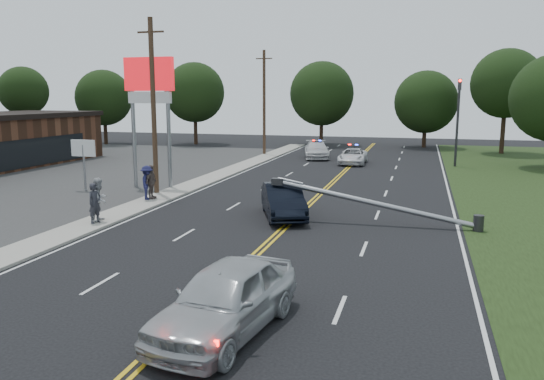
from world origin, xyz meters
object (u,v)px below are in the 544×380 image
(bystander_a, at_px, (95,203))
(bystander_b, at_px, (99,199))
(pylon_sign, at_px, (150,91))
(emergency_b, at_px, (317,150))
(fallen_streetlight, at_px, (385,205))
(emergency_a, at_px, (353,156))
(utility_pole_far, at_px, (264,102))
(crashed_sedan, at_px, (283,201))
(small_sign, at_px, (83,153))
(utility_pole_mid, at_px, (153,107))
(waiting_sedan, at_px, (226,299))
(bystander_d, at_px, (151,182))
(traffic_signal, at_px, (458,115))
(bystander_c, at_px, (147,183))

(bystander_a, bearing_deg, bystander_b, 23.11)
(pylon_sign, height_order, bystander_a, pylon_sign)
(emergency_b, xyz_separation_m, bystander_a, (-4.46, -28.23, 0.25))
(fallen_streetlight, distance_m, emergency_a, 21.79)
(utility_pole_far, relative_size, bystander_b, 5.09)
(bystander_b, bearing_deg, crashed_sedan, -70.46)
(small_sign, xyz_separation_m, crashed_sedan, (13.42, -3.67, -1.54))
(utility_pole_mid, relative_size, bystander_b, 5.09)
(pylon_sign, bearing_deg, waiting_sedan, -57.09)
(crashed_sedan, xyz_separation_m, bystander_d, (-7.96, 1.88, 0.27))
(pylon_sign, distance_m, traffic_signal, 24.75)
(traffic_signal, relative_size, waiting_sedan, 1.40)
(small_sign, bearing_deg, bystander_b, -51.01)
(traffic_signal, relative_size, utility_pole_far, 0.70)
(utility_pole_far, bearing_deg, waiting_sedan, -74.70)
(pylon_sign, relative_size, small_sign, 2.58)
(pylon_sign, height_order, bystander_d, pylon_sign)
(bystander_b, bearing_deg, bystander_d, -1.36)
(pylon_sign, bearing_deg, bystander_c, -65.54)
(small_sign, bearing_deg, waiting_sedan, -46.64)
(pylon_sign, xyz_separation_m, bystander_c, (1.83, -4.02, -4.95))
(small_sign, bearing_deg, bystander_d, -18.22)
(utility_pole_mid, relative_size, bystander_a, 5.57)
(pylon_sign, xyz_separation_m, fallen_streetlight, (14.69, -6.00, -5.08))
(bystander_d, bearing_deg, traffic_signal, -43.77)
(bystander_c, bearing_deg, waiting_sedan, -166.66)
(emergency_b, bearing_deg, utility_pole_far, 153.11)
(pylon_sign, relative_size, crashed_sedan, 1.67)
(pylon_sign, height_order, crashed_sedan, pylon_sign)
(fallen_streetlight, relative_size, waiting_sedan, 1.85)
(traffic_signal, xyz_separation_m, emergency_b, (-12.04, 2.70, -3.43))
(pylon_sign, xyz_separation_m, utility_pole_far, (1.30, 20.00, -0.91))
(crashed_sedan, relative_size, waiting_sedan, 0.95)
(fallen_streetlight, relative_size, bystander_a, 5.21)
(small_sign, xyz_separation_m, emergency_b, (10.26, 20.69, -1.56))
(pylon_sign, distance_m, waiting_sedan, 22.20)
(traffic_signal, distance_m, emergency_b, 12.81)
(pylon_sign, bearing_deg, emergency_a, 55.63)
(emergency_a, relative_size, bystander_c, 2.52)
(small_sign, relative_size, traffic_signal, 0.44)
(traffic_signal, xyz_separation_m, bystander_b, (-16.56, -25.09, -3.10))
(emergency_b, relative_size, bystander_d, 2.83)
(traffic_signal, height_order, emergency_a, traffic_signal)
(bystander_a, height_order, bystander_b, bystander_b)
(emergency_a, height_order, bystander_c, bystander_c)
(pylon_sign, relative_size, bystander_a, 4.46)
(crashed_sedan, bearing_deg, bystander_b, -178.26)
(crashed_sedan, height_order, waiting_sedan, waiting_sedan)
(bystander_c, height_order, bystander_d, bystander_d)
(pylon_sign, bearing_deg, bystander_b, -76.15)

